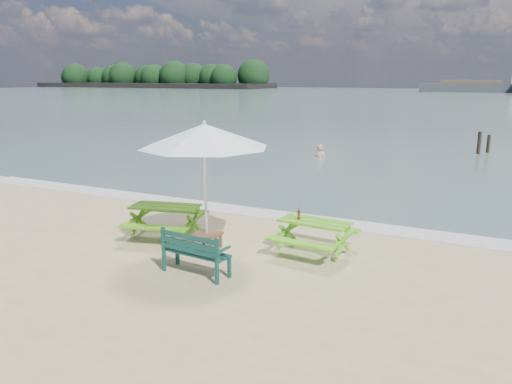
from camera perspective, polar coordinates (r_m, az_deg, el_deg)
The scene contains 11 objects.
sea at distance 92.68m, azimuth 23.28°, elevation 9.70°, with size 300.00×300.00×0.00m, color slate.
foam_strip at distance 13.77m, azimuth 1.56°, elevation -2.53°, with size 22.00×0.90×0.01m, color silver.
island_headland at distance 187.33m, azimuth -11.99°, elevation 12.61°, with size 90.00×22.00×7.60m.
picnic_table_left at distance 11.98m, azimuth -10.26°, elevation -3.34°, with size 1.96×2.09×0.76m.
picnic_table_right at distance 10.79m, azimuth 6.66°, elevation -5.17°, with size 1.63×1.78×0.71m.
park_bench at distance 9.69m, azimuth -6.84°, elevation -7.85°, with size 1.41×0.60×0.84m.
side_table at distance 11.04m, azimuth -5.65°, elevation -5.57°, with size 0.56×0.56×0.36m.
patio_umbrella at distance 10.54m, azimuth -5.93°, elevation 6.40°, with size 2.80×2.80×2.75m.
beer_bottle at distance 10.75m, azimuth 4.90°, elevation -2.66°, with size 0.07×0.07×0.26m.
swimmer at distance 23.98m, azimuth 7.25°, elevation 3.47°, with size 0.66×0.50×1.65m.
mooring_pilings at distance 27.13m, azimuth 24.48°, elevation 4.89°, with size 0.57×0.77×1.30m.
Camera 1 is at (5.56, -7.44, 3.69)m, focal length 35.00 mm.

